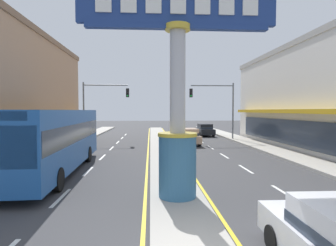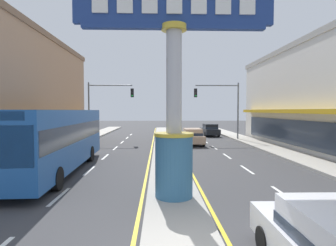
{
  "view_description": "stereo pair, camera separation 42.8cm",
  "coord_description": "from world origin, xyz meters",
  "px_view_note": "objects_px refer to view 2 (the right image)",
  "views": [
    {
      "loc": [
        -0.96,
        -5.46,
        3.24
      ],
      "look_at": [
        -0.08,
        8.32,
        2.6
      ],
      "focal_mm": 29.27,
      "sensor_mm": 36.0,
      "label": 1
    },
    {
      "loc": [
        -0.53,
        -5.48,
        3.24
      ],
      "look_at": [
        -0.08,
        8.32,
        2.6
      ],
      "focal_mm": 29.27,
      "sensor_mm": 36.0,
      "label": 2
    }
  ],
  "objects_px": {
    "pedestrian_far_side": "(26,143)",
    "traffic_light_left_side": "(105,101)",
    "district_sign": "(174,93)",
    "sedan_near_right_lane": "(192,136)",
    "sedan_far_right_lane": "(210,130)",
    "traffic_light_right_side": "(222,101)",
    "bus_near_left_lane": "(56,137)"
  },
  "relations": [
    {
      "from": "traffic_light_right_side",
      "to": "pedestrian_far_side",
      "type": "distance_m",
      "value": 19.32
    },
    {
      "from": "bus_near_left_lane",
      "to": "pedestrian_far_side",
      "type": "height_order",
      "value": "bus_near_left_lane"
    },
    {
      "from": "district_sign",
      "to": "pedestrian_far_side",
      "type": "bearing_deg",
      "value": 138.52
    },
    {
      "from": "traffic_light_right_side",
      "to": "bus_near_left_lane",
      "type": "height_order",
      "value": "traffic_light_right_side"
    },
    {
      "from": "sedan_far_right_lane",
      "to": "bus_near_left_lane",
      "type": "xyz_separation_m",
      "value": [
        -11.86,
        -19.91,
        1.08
      ]
    },
    {
      "from": "sedan_far_right_lane",
      "to": "pedestrian_far_side",
      "type": "relative_size",
      "value": 2.54
    },
    {
      "from": "district_sign",
      "to": "traffic_light_left_side",
      "type": "xyz_separation_m",
      "value": [
        -6.22,
        19.62,
        0.38
      ]
    },
    {
      "from": "sedan_far_right_lane",
      "to": "district_sign",
      "type": "bearing_deg",
      "value": -103.51
    },
    {
      "from": "sedan_near_right_lane",
      "to": "pedestrian_far_side",
      "type": "height_order",
      "value": "pedestrian_far_side"
    },
    {
      "from": "bus_near_left_lane",
      "to": "traffic_light_left_side",
      "type": "bearing_deg",
      "value": 91.1
    },
    {
      "from": "traffic_light_right_side",
      "to": "sedan_far_right_lane",
      "type": "distance_m",
      "value": 6.28
    },
    {
      "from": "sedan_near_right_lane",
      "to": "district_sign",
      "type": "bearing_deg",
      "value": -99.38
    },
    {
      "from": "pedestrian_far_side",
      "to": "traffic_light_left_side",
      "type": "bearing_deg",
      "value": 76.51
    },
    {
      "from": "traffic_light_left_side",
      "to": "district_sign",
      "type": "bearing_deg",
      "value": -72.42
    },
    {
      "from": "sedan_far_right_lane",
      "to": "traffic_light_right_side",
      "type": "bearing_deg",
      "value": -86.9
    },
    {
      "from": "traffic_light_left_side",
      "to": "bus_near_left_lane",
      "type": "bearing_deg",
      "value": -88.9
    },
    {
      "from": "traffic_light_right_side",
      "to": "bus_near_left_lane",
      "type": "relative_size",
      "value": 0.55
    },
    {
      "from": "traffic_light_left_side",
      "to": "bus_near_left_lane",
      "type": "relative_size",
      "value": 0.55
    },
    {
      "from": "district_sign",
      "to": "pedestrian_far_side",
      "type": "height_order",
      "value": "district_sign"
    },
    {
      "from": "district_sign",
      "to": "bus_near_left_lane",
      "type": "relative_size",
      "value": 0.68
    },
    {
      "from": "district_sign",
      "to": "sedan_near_right_lane",
      "type": "distance_m",
      "value": 16.45
    },
    {
      "from": "bus_near_left_lane",
      "to": "sedan_near_right_lane",
      "type": "bearing_deg",
      "value": 52.51
    },
    {
      "from": "sedan_far_right_lane",
      "to": "pedestrian_far_side",
      "type": "height_order",
      "value": "pedestrian_far_side"
    },
    {
      "from": "sedan_near_right_lane",
      "to": "sedan_far_right_lane",
      "type": "xyz_separation_m",
      "value": [
        3.3,
        8.75,
        0.0
      ]
    },
    {
      "from": "sedan_near_right_lane",
      "to": "pedestrian_far_side",
      "type": "bearing_deg",
      "value": -145.59
    },
    {
      "from": "district_sign",
      "to": "pedestrian_far_side",
      "type": "xyz_separation_m",
      "value": [
        -9.01,
        7.97,
        -2.72
      ]
    },
    {
      "from": "bus_near_left_lane",
      "to": "pedestrian_far_side",
      "type": "relative_size",
      "value": 6.59
    },
    {
      "from": "district_sign",
      "to": "sedan_far_right_lane",
      "type": "xyz_separation_m",
      "value": [
        5.93,
        24.69,
        -3.08
      ]
    },
    {
      "from": "traffic_light_right_side",
      "to": "sedan_far_right_lane",
      "type": "relative_size",
      "value": 1.43
    },
    {
      "from": "district_sign",
      "to": "traffic_light_right_side",
      "type": "distance_m",
      "value": 20.43
    },
    {
      "from": "traffic_light_right_side",
      "to": "sedan_far_right_lane",
      "type": "xyz_separation_m",
      "value": [
        -0.28,
        5.24,
        -3.46
      ]
    },
    {
      "from": "sedan_near_right_lane",
      "to": "bus_near_left_lane",
      "type": "bearing_deg",
      "value": -127.49
    }
  ]
}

